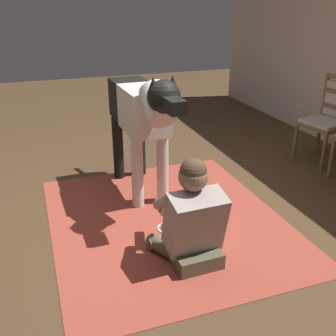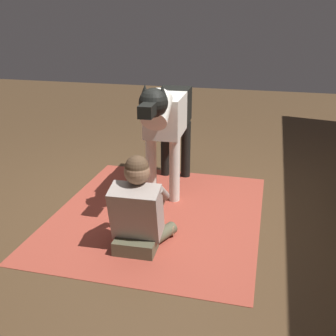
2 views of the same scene
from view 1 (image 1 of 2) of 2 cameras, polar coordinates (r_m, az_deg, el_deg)
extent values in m
plane|color=#4A3520|center=(3.66, -3.35, -6.30)|extent=(13.39, 13.39, 0.00)
cube|color=#9A3D2E|center=(3.53, -0.22, -7.45)|extent=(2.29, 1.97, 0.01)
cylinder|color=brown|center=(4.76, 21.43, 2.07)|extent=(0.04, 0.04, 0.42)
cylinder|color=brown|center=(5.01, 17.77, 3.60)|extent=(0.04, 0.04, 0.42)
cylinder|color=brown|center=(5.31, 20.79, 4.31)|extent=(0.04, 0.04, 0.42)
cube|color=brown|center=(4.97, 21.47, 5.74)|extent=(0.54, 0.54, 0.04)
cube|color=#BBABA4|center=(4.96, 21.54, 6.16)|extent=(0.50, 0.50, 0.04)
cylinder|color=brown|center=(5.18, 21.59, 9.64)|extent=(0.04, 0.04, 0.52)
cylinder|color=brown|center=(4.61, 22.37, 1.24)|extent=(0.04, 0.04, 0.42)
cube|color=brown|center=(2.97, 4.13, -12.78)|extent=(0.25, 0.35, 0.12)
cylinder|color=brown|center=(3.04, 0.12, -11.71)|extent=(0.41, 0.28, 0.11)
cylinder|color=#8C644A|center=(3.18, 0.30, -10.08)|extent=(0.13, 0.37, 0.09)
cylinder|color=brown|center=(3.15, 5.47, -10.47)|extent=(0.41, 0.26, 0.11)
cylinder|color=#8C644A|center=(3.23, 3.14, -9.46)|extent=(0.11, 0.36, 0.09)
cube|color=gray|center=(2.85, 3.88, -7.70)|extent=(0.33, 0.41, 0.48)
cylinder|color=gray|center=(2.86, -0.59, -4.85)|extent=(0.29, 0.09, 0.24)
cylinder|color=#8C644A|center=(3.12, -1.04, -5.63)|extent=(0.28, 0.10, 0.12)
cylinder|color=gray|center=(2.99, 5.70, -3.66)|extent=(0.29, 0.09, 0.24)
cylinder|color=#8C644A|center=(3.20, 3.17, -4.83)|extent=(0.28, 0.12, 0.12)
sphere|color=#8C644A|center=(2.74, 3.64, -1.25)|extent=(0.21, 0.21, 0.21)
sphere|color=#4C3724|center=(2.72, 3.66, -0.55)|extent=(0.19, 0.19, 0.19)
cylinder|color=silver|center=(3.70, -0.78, -0.10)|extent=(0.11, 0.11, 0.68)
cylinder|color=silver|center=(3.62, -4.41, -0.66)|extent=(0.11, 0.11, 0.68)
cylinder|color=black|center=(4.29, -4.01, 3.29)|extent=(0.11, 0.11, 0.68)
cylinder|color=black|center=(4.23, -7.17, 2.85)|extent=(0.11, 0.11, 0.68)
cube|color=silver|center=(3.61, -3.49, 8.30)|extent=(0.55, 0.37, 0.39)
cube|color=black|center=(3.99, -5.37, 9.72)|extent=(0.48, 0.35, 0.37)
cylinder|color=silver|center=(3.22, -1.42, 9.17)|extent=(0.40, 0.26, 0.37)
sphere|color=black|center=(3.09, -0.62, 10.18)|extent=(0.26, 0.26, 0.26)
cube|color=black|center=(2.90, 0.96, 8.87)|extent=(0.20, 0.13, 0.10)
cone|color=black|center=(3.11, 0.68, 12.12)|extent=(0.10, 0.10, 0.12)
cone|color=black|center=(3.05, -2.12, 11.90)|extent=(0.10, 0.10, 0.12)
cylinder|color=black|center=(4.23, -6.33, 9.93)|extent=(0.35, 0.06, 0.23)
cylinder|color=silver|center=(3.41, 0.23, -8.60)|extent=(0.21, 0.21, 0.01)
cylinder|color=tan|center=(3.39, -0.13, -8.22)|extent=(0.16, 0.06, 0.05)
cylinder|color=tan|center=(3.40, 0.58, -8.13)|extent=(0.16, 0.06, 0.05)
cylinder|color=#97402A|center=(3.39, 0.23, -8.07)|extent=(0.17, 0.05, 0.04)
camera|label=2|loc=(2.05, 88.36, 2.66)|focal=44.01mm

